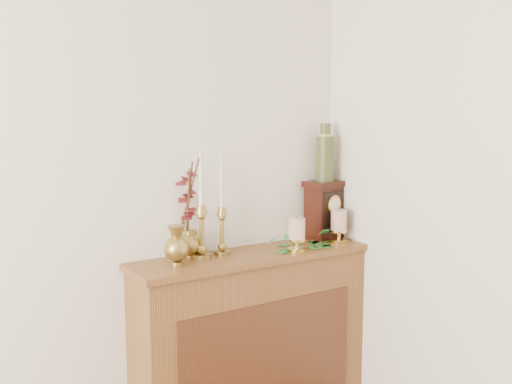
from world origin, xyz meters
TOP-DOWN VIEW (x-y plane):
  - room_walls at (0.00, 0.00)m, footprint 4.08×4.58m
  - console_shelf at (1.40, 2.10)m, footprint 1.24×0.34m
  - candlestick_left at (1.14, 2.13)m, footprint 0.09×0.09m
  - candlestick_center at (1.26, 2.14)m, footprint 0.08×0.08m
  - bud_vase at (0.99, 2.07)m, footprint 0.11×0.11m
  - ginger_jar at (1.12, 2.23)m, footprint 0.20×0.21m
  - pillar_candle_left at (1.60, 2.01)m, footprint 0.09×0.09m
  - pillar_candle_right at (1.91, 2.05)m, footprint 0.09×0.09m
  - ivy_garland at (1.65, 2.08)m, footprint 0.44×0.19m
  - mantel_clock at (1.90, 2.17)m, footprint 0.23×0.18m
  - ceramic_vase at (1.90, 2.17)m, footprint 0.09×0.09m

SIDE VIEW (x-z plane):
  - console_shelf at x=1.40m, z-range -0.03..0.90m
  - ivy_garland at x=1.65m, z-range 0.90..0.98m
  - bud_vase at x=0.99m, z-range 0.93..1.11m
  - pillar_candle_left at x=1.60m, z-range 0.93..1.11m
  - pillar_candle_right at x=1.91m, z-range 0.93..1.12m
  - mantel_clock at x=1.90m, z-range 0.93..1.24m
  - candlestick_center at x=1.26m, z-range 0.85..1.32m
  - candlestick_left at x=1.14m, z-range 0.84..1.37m
  - ginger_jar at x=1.12m, z-range 0.91..1.38m
  - ceramic_vase at x=1.90m, z-range 1.23..1.53m
  - room_walls at x=0.00m, z-range 0.36..3.00m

